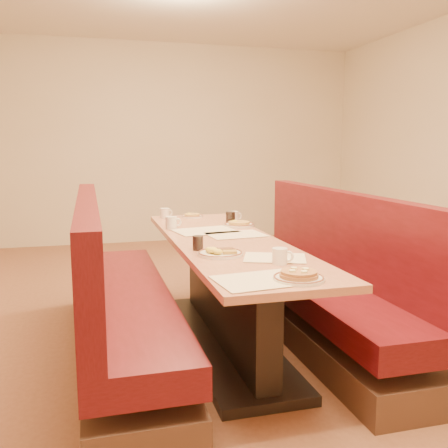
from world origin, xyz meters
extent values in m
plane|color=#9E6647|center=(0.00, 0.00, 0.00)|extent=(8.00, 8.00, 0.00)
cube|color=beige|center=(0.00, 4.00, 1.40)|extent=(6.00, 0.04, 2.80)
cube|color=black|center=(0.00, 0.00, 0.03)|extent=(0.55, 1.88, 0.06)
cube|color=black|center=(0.00, 0.00, 0.35)|extent=(0.15, 1.75, 0.71)
cube|color=tan|center=(0.00, 0.00, 0.73)|extent=(0.70, 2.50, 0.04)
cube|color=#4C3326|center=(-0.68, 0.00, 0.10)|extent=(0.55, 2.50, 0.20)
cube|color=#5B0F16|center=(-0.68, 0.00, 0.37)|extent=(0.55, 2.50, 0.16)
cube|color=#5B0F16|center=(-0.89, 0.00, 0.75)|extent=(0.12, 2.50, 0.60)
cube|color=#4C3326|center=(0.68, 0.00, 0.10)|extent=(0.55, 2.50, 0.20)
cube|color=#5B0F16|center=(0.68, 0.00, 0.37)|extent=(0.55, 2.50, 0.16)
cube|color=#5B0F16|center=(0.89, 0.00, 0.75)|extent=(0.12, 2.50, 0.60)
cube|color=#FFE8C7|center=(-0.12, -1.05, 0.75)|extent=(0.44, 0.35, 0.00)
cube|color=#FFE8C7|center=(0.12, -0.62, 0.75)|extent=(0.41, 0.36, 0.00)
cube|color=#FFE8C7|center=(-0.06, 0.35, 0.75)|extent=(0.49, 0.40, 0.00)
cube|color=#FFE8C7|center=(0.12, 0.14, 0.75)|extent=(0.42, 0.33, 0.00)
cylinder|color=white|center=(0.06, -1.09, 0.76)|extent=(0.24, 0.24, 0.02)
torus|color=brown|center=(0.06, -1.09, 0.77)|extent=(0.24, 0.24, 0.01)
cylinder|color=#B47C40|center=(0.06, -1.09, 0.77)|extent=(0.18, 0.18, 0.02)
cylinder|color=#B47C40|center=(0.06, -1.09, 0.79)|extent=(0.17, 0.17, 0.01)
cylinder|color=#FFF6A6|center=(0.10, -1.08, 0.80)|extent=(0.03, 0.03, 0.01)
cylinder|color=#FFF6A6|center=(0.05, -1.05, 0.80)|extent=(0.03, 0.03, 0.01)
cylinder|color=#FFF6A6|center=(0.02, -1.10, 0.80)|extent=(0.03, 0.03, 0.01)
cylinder|color=#FFF6A6|center=(0.07, -1.13, 0.80)|extent=(0.03, 0.03, 0.01)
cylinder|color=white|center=(-0.16, -0.47, 0.76)|extent=(0.26, 0.26, 0.02)
torus|color=brown|center=(-0.16, -0.47, 0.77)|extent=(0.26, 0.26, 0.01)
ellipsoid|color=yellow|center=(-0.21, -0.48, 0.78)|extent=(0.07, 0.07, 0.04)
ellipsoid|color=yellow|center=(-0.19, -0.51, 0.78)|extent=(0.06, 0.06, 0.03)
ellipsoid|color=yellow|center=(-0.21, -0.44, 0.78)|extent=(0.05, 0.05, 0.03)
cylinder|color=brown|center=(-0.12, -0.46, 0.78)|extent=(0.09, 0.02, 0.02)
cylinder|color=brown|center=(-0.12, -0.43, 0.78)|extent=(0.09, 0.02, 0.02)
cube|color=#B68F39|center=(-0.11, -0.51, 0.78)|extent=(0.09, 0.07, 0.02)
cylinder|color=white|center=(0.25, 0.51, 0.76)|extent=(0.24, 0.24, 0.02)
torus|color=brown|center=(0.25, 0.51, 0.77)|extent=(0.24, 0.24, 0.01)
cylinder|color=gold|center=(0.25, 0.51, 0.78)|extent=(0.17, 0.17, 0.02)
ellipsoid|color=yellow|center=(0.22, 0.53, 0.79)|extent=(0.05, 0.05, 0.02)
cylinder|color=white|center=(0.00, 1.10, 0.76)|extent=(0.19, 0.19, 0.01)
torus|color=brown|center=(0.00, 1.10, 0.76)|extent=(0.19, 0.19, 0.01)
cylinder|color=gold|center=(0.00, 1.10, 0.77)|extent=(0.14, 0.14, 0.01)
ellipsoid|color=yellow|center=(-0.03, 1.12, 0.78)|extent=(0.04, 0.04, 0.02)
cylinder|color=white|center=(0.09, -0.76, 0.79)|extent=(0.08, 0.08, 0.09)
torus|color=white|center=(0.13, -0.78, 0.79)|extent=(0.06, 0.04, 0.06)
cylinder|color=black|center=(0.09, -0.76, 0.83)|extent=(0.07, 0.07, 0.01)
cylinder|color=white|center=(-0.28, 0.54, 0.80)|extent=(0.09, 0.09, 0.09)
torus|color=white|center=(-0.23, 0.54, 0.80)|extent=(0.07, 0.02, 0.07)
cylinder|color=black|center=(-0.28, 0.54, 0.84)|extent=(0.07, 0.07, 0.01)
cylinder|color=white|center=(0.28, 0.76, 0.79)|extent=(0.08, 0.08, 0.09)
torus|color=white|center=(0.32, 0.76, 0.79)|extent=(0.06, 0.02, 0.06)
cylinder|color=black|center=(0.28, 0.76, 0.83)|extent=(0.07, 0.07, 0.01)
cylinder|color=white|center=(-0.24, 1.10, 0.79)|extent=(0.08, 0.08, 0.09)
torus|color=white|center=(-0.20, 1.11, 0.79)|extent=(0.06, 0.03, 0.06)
cylinder|color=black|center=(-0.24, 1.10, 0.83)|extent=(0.07, 0.07, 0.01)
cylinder|color=black|center=(-0.25, -0.29, 0.79)|extent=(0.06, 0.06, 0.09)
cylinder|color=silver|center=(-0.25, -0.29, 0.79)|extent=(0.06, 0.06, 0.09)
cylinder|color=black|center=(0.22, 0.63, 0.80)|extent=(0.07, 0.07, 0.10)
cylinder|color=silver|center=(0.22, 0.63, 0.80)|extent=(0.07, 0.07, 0.10)
camera|label=1|loc=(-0.87, -3.18, 1.37)|focal=40.00mm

